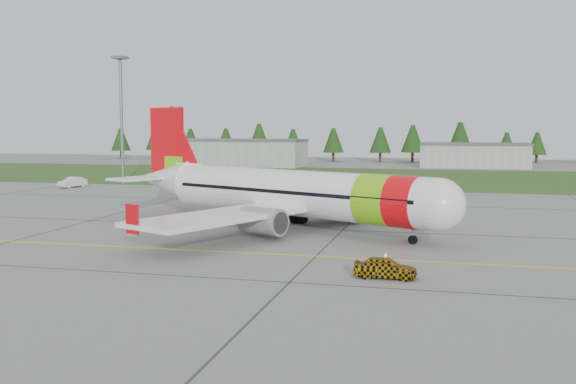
# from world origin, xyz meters

# --- Properties ---
(ground) EXTENTS (320.00, 320.00, 0.00)m
(ground) POSITION_xyz_m (0.00, 0.00, 0.00)
(ground) COLOR gray
(ground) RESTS_ON ground
(aircraft) EXTENTS (35.00, 33.21, 11.22)m
(aircraft) POSITION_xyz_m (5.03, 19.80, 3.24)
(aircraft) COLOR white
(aircraft) RESTS_ON ground
(follow_me_car) EXTENTS (1.32, 1.56, 3.85)m
(follow_me_car) POSITION_xyz_m (15.39, 2.54, 1.92)
(follow_me_car) COLOR #CD970B
(follow_me_car) RESTS_ON ground
(service_van) EXTENTS (2.02, 1.95, 4.84)m
(service_van) POSITION_xyz_m (-36.72, 50.83, 2.42)
(service_van) COLOR silver
(service_van) RESTS_ON ground
(grass_strip) EXTENTS (320.00, 50.00, 0.03)m
(grass_strip) POSITION_xyz_m (0.00, 82.00, 0.01)
(grass_strip) COLOR #30561E
(grass_strip) RESTS_ON ground
(taxi_guideline) EXTENTS (120.00, 0.25, 0.02)m
(taxi_guideline) POSITION_xyz_m (0.00, 8.00, 0.01)
(taxi_guideline) COLOR gold
(taxi_guideline) RESTS_ON ground
(hangar_west) EXTENTS (32.00, 14.00, 6.00)m
(hangar_west) POSITION_xyz_m (-30.00, 110.00, 3.00)
(hangar_west) COLOR #A8A8A3
(hangar_west) RESTS_ON ground
(hangar_east) EXTENTS (24.00, 12.00, 5.20)m
(hangar_east) POSITION_xyz_m (25.00, 118.00, 2.60)
(hangar_east) COLOR #A8A8A3
(hangar_east) RESTS_ON ground
(floodlight_mast) EXTENTS (0.50, 0.50, 20.00)m
(floodlight_mast) POSITION_xyz_m (-32.00, 58.00, 10.00)
(floodlight_mast) COLOR slate
(floodlight_mast) RESTS_ON ground
(treeline) EXTENTS (160.00, 8.00, 10.00)m
(treeline) POSITION_xyz_m (0.00, 138.00, 5.00)
(treeline) COLOR #1C3F14
(treeline) RESTS_ON ground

